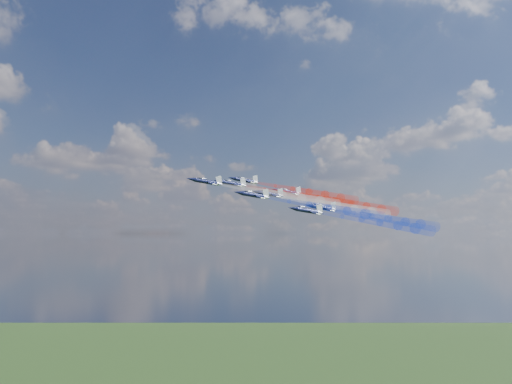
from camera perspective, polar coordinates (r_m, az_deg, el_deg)
jet_lead at (r=166.68m, az=-5.02°, el=1.03°), size 13.28×11.55×6.78m
trail_lead at (r=177.83m, az=2.68°, el=-0.31°), size 41.89×12.09×9.69m
jet_inner_left at (r=161.58m, az=-0.30°, el=-0.30°), size 13.28×11.55×6.78m
trail_inner_left at (r=174.65m, az=7.25°, el=-1.58°), size 41.89×12.09×9.69m
jet_inner_right at (r=179.27m, az=-2.48°, el=0.86°), size 13.28×11.55×6.78m
trail_inner_right at (r=191.30m, az=4.54°, el=-0.38°), size 41.89×12.09×9.69m
jet_outer_left at (r=159.59m, az=5.12°, el=-1.86°), size 13.28×11.55×6.78m
trail_outer_left at (r=174.72m, az=12.28°, el=-3.00°), size 41.89×12.09×9.69m
jet_center_third at (r=175.43m, az=1.29°, el=-0.19°), size 13.28×11.55×6.78m
trail_center_third at (r=188.97m, az=8.17°, el=-1.38°), size 41.89×12.09×9.69m
jet_outer_right at (r=192.25m, az=-1.17°, el=1.18°), size 13.28×11.55×6.78m
trail_outer_right at (r=204.67m, az=5.32°, el=-0.00°), size 41.89×12.09×9.69m
jet_rear_left at (r=173.57m, az=6.60°, el=-1.56°), size 13.28×11.55×6.78m
trail_rear_left at (r=189.09m, az=13.11°, el=-2.64°), size 41.89×12.09×9.69m
jet_rear_right at (r=190.63m, az=3.20°, el=0.00°), size 13.28×11.55×6.78m
trail_rear_right at (r=204.76m, az=9.43°, el=-1.11°), size 41.89×12.09×9.69m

